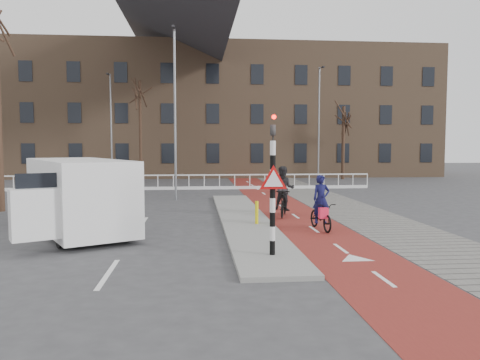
{
  "coord_description": "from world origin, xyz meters",
  "views": [
    {
      "loc": [
        -2.5,
        -13.55,
        2.89
      ],
      "look_at": [
        -0.77,
        5.0,
        1.5
      ],
      "focal_mm": 35.0,
      "sensor_mm": 36.0,
      "label": 1
    }
  ],
  "objects": [
    {
      "name": "van",
      "position": [
        -6.31,
        1.98,
        1.28
      ],
      "size": [
        4.62,
        6.04,
        2.42
      ],
      "rotation": [
        0.0,
        0.0,
        0.48
      ],
      "color": "white",
      "rests_on": "ground"
    },
    {
      "name": "ground",
      "position": [
        0.0,
        0.0,
        0.0
      ],
      "size": [
        120.0,
        120.0,
        0.0
      ],
      "primitive_type": "plane",
      "color": "#38383A",
      "rests_on": "ground"
    },
    {
      "name": "sidewalk",
      "position": [
        4.3,
        10.0,
        0.01
      ],
      "size": [
        3.0,
        60.0,
        0.01
      ],
      "primitive_type": "cube",
      "color": "slate",
      "rests_on": "ground"
    },
    {
      "name": "cyclist_far",
      "position": [
        1.0,
        4.93,
        0.85
      ],
      "size": [
        1.05,
        1.98,
        2.03
      ],
      "rotation": [
        0.0,
        0.0,
        -0.29
      ],
      "color": "black",
      "rests_on": "bike_lane"
    },
    {
      "name": "tree_right",
      "position": [
        9.96,
        25.33,
        3.09
      ],
      "size": [
        0.27,
        0.27,
        6.18
      ],
      "primitive_type": "cylinder",
      "color": "#301E15",
      "rests_on": "ground"
    },
    {
      "name": "tree_mid",
      "position": [
        -6.85,
        23.74,
        3.96
      ],
      "size": [
        0.23,
        0.23,
        7.91
      ],
      "primitive_type": "cylinder",
      "color": "#301E15",
      "rests_on": "ground"
    },
    {
      "name": "traffic_signal",
      "position": [
        -0.6,
        -2.02,
        1.99
      ],
      "size": [
        0.8,
        0.8,
        3.68
      ],
      "color": "black",
      "rests_on": "curb_island"
    },
    {
      "name": "streetlight_left",
      "position": [
        -8.99,
        23.25,
        4.15
      ],
      "size": [
        0.12,
        0.12,
        8.31
      ],
      "primitive_type": "cylinder",
      "color": "slate",
      "rests_on": "ground"
    },
    {
      "name": "railing",
      "position": [
        -5.0,
        17.0,
        0.31
      ],
      "size": [
        28.0,
        0.1,
        0.99
      ],
      "color": "silver",
      "rests_on": "ground"
    },
    {
      "name": "bike_lane",
      "position": [
        1.5,
        10.0,
        0.01
      ],
      "size": [
        2.5,
        60.0,
        0.01
      ],
      "primitive_type": "cube",
      "color": "maroon",
      "rests_on": "ground"
    },
    {
      "name": "bollard",
      "position": [
        -0.39,
        2.69,
        0.52
      ],
      "size": [
        0.12,
        0.12,
        0.8
      ],
      "primitive_type": "cylinder",
      "color": "yellow",
      "rests_on": "curb_island"
    },
    {
      "name": "townhouse_row",
      "position": [
        -3.0,
        32.0,
        7.81
      ],
      "size": [
        46.0,
        10.0,
        15.9
      ],
      "color": "#7F6047",
      "rests_on": "ground"
    },
    {
      "name": "cyclist_near",
      "position": [
        1.71,
        1.88,
        0.64
      ],
      "size": [
        0.83,
        1.85,
        1.87
      ],
      "rotation": [
        0.0,
        0.0,
        0.12
      ],
      "color": "black",
      "rests_on": "bike_lane"
    },
    {
      "name": "streetlight_right",
      "position": [
        6.9,
        21.86,
        4.41
      ],
      "size": [
        0.12,
        0.12,
        8.82
      ],
      "primitive_type": "cylinder",
      "color": "slate",
      "rests_on": "ground"
    },
    {
      "name": "curb_island",
      "position": [
        -0.7,
        4.0,
        0.06
      ],
      "size": [
        1.8,
        16.0,
        0.12
      ],
      "primitive_type": "cube",
      "color": "gray",
      "rests_on": "ground"
    },
    {
      "name": "streetlight_near",
      "position": [
        -3.59,
        11.16,
        4.43
      ],
      "size": [
        0.12,
        0.12,
        8.86
      ],
      "primitive_type": "cylinder",
      "color": "slate",
      "rests_on": "ground"
    }
  ]
}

